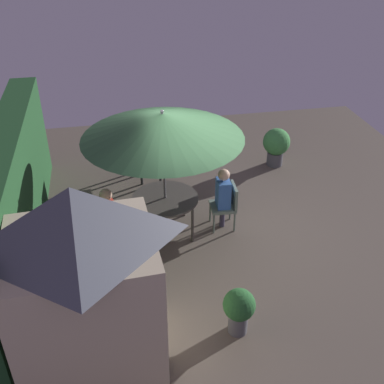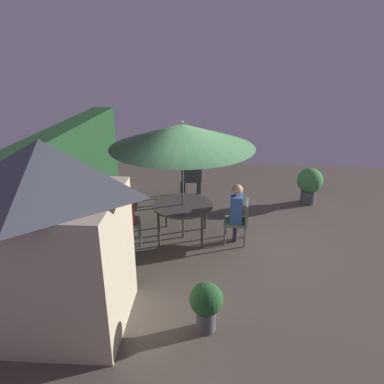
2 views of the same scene
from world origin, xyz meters
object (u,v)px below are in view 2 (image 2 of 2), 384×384
potted_plant_by_shed (206,303)px  potted_plant_by_grill (310,183)px  person_in_red (128,208)px  garden_shed (54,237)px  chair_near_shed (125,220)px  person_in_blue (237,207)px  patio_umbrella (182,135)px  patio_table (183,207)px  chair_far_side (240,219)px  bbq_grill (191,167)px

potted_plant_by_shed → potted_plant_by_grill: (4.79, -2.27, 0.08)m
person_in_red → garden_shed: bearing=172.1°
chair_near_shed → person_in_red: 0.28m
person_in_blue → patio_umbrella: bearing=87.0°
patio_umbrella → garden_shed: bearing=152.8°
patio_umbrella → potted_plant_by_shed: size_ratio=3.67×
potted_plant_by_grill → potted_plant_by_shed: bearing=154.7°
garden_shed → potted_plant_by_shed: size_ratio=3.61×
potted_plant_by_shed → person_in_blue: size_ratio=0.61×
patio_table → potted_plant_by_shed: bearing=-165.7°
garden_shed → chair_far_side: garden_shed is taller
patio_table → chair_far_side: 1.19m
chair_near_shed → bbq_grill: bearing=-23.2°
patio_table → chair_near_shed: 1.21m
patio_umbrella → person_in_red: patio_umbrella is taller
garden_shed → patio_table: bearing=-27.2°
potted_plant_by_shed → person_in_red: person_in_red is taller
person_in_red → chair_far_side: bearing=-82.9°
chair_near_shed → patio_umbrella: bearing=-72.3°
patio_umbrella → person_in_red: size_ratio=2.23×
bbq_grill → person_in_blue: 2.48m
chair_far_side → potted_plant_by_shed: chair_far_side is taller
bbq_grill → person_in_red: person_in_red is taller
bbq_grill → potted_plant_by_shed: (-4.78, -0.75, -0.39)m
chair_far_side → potted_plant_by_shed: size_ratio=1.18×
garden_shed → bbq_grill: bearing=-15.2°
bbq_grill → chair_far_side: bbq_grill is taller
chair_near_shed → person_in_red: size_ratio=0.71×
chair_near_shed → potted_plant_by_grill: bearing=-58.5°
patio_table → chair_near_shed: bearing=107.7°
patio_umbrella → bbq_grill: bearing=1.9°
potted_plant_by_grill → person_in_blue: 2.88m
patio_umbrella → chair_near_shed: size_ratio=3.12×
chair_near_shed → chair_far_side: 2.34m
patio_table → chair_far_side: size_ratio=1.37×
patio_umbrella → chair_near_shed: bearing=107.7°
chair_near_shed → chair_far_side: (0.30, -2.32, 0.00)m
patio_umbrella → person_in_red: bearing=107.7°
patio_umbrella → chair_far_side: patio_umbrella is taller
chair_near_shed → potted_plant_by_shed: size_ratio=1.18×
bbq_grill → potted_plant_by_grill: (0.00, -3.02, -0.31)m
bbq_grill → potted_plant_by_grill: 3.03m
patio_table → bbq_grill: (2.13, 0.07, 0.15)m
chair_far_side → potted_plant_by_grill: bearing=-38.8°
garden_shed → potted_plant_by_shed: bearing=-88.5°
garden_shed → patio_umbrella: size_ratio=0.98×
potted_plant_by_shed → person_in_blue: (2.59, -0.41, 0.33)m
potted_plant_by_shed → person_in_red: size_ratio=0.61×
chair_far_side → person_in_red: bearing=97.1°
person_in_red → bbq_grill: bearing=-21.8°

